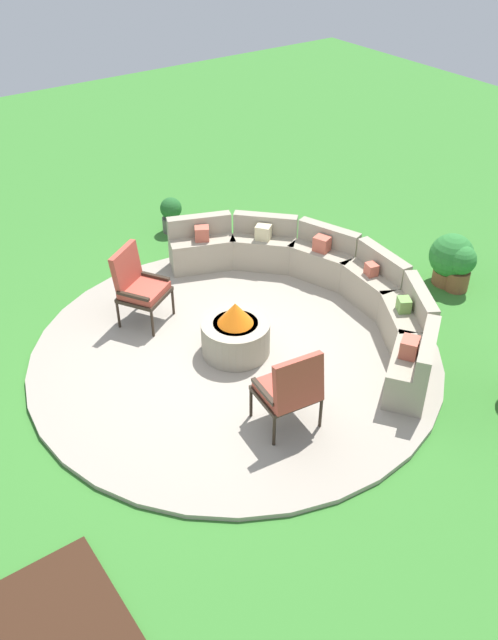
{
  "coord_description": "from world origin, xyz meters",
  "views": [
    {
      "loc": [
        5.47,
        -3.66,
        5.22
      ],
      "look_at": [
        0.0,
        0.2,
        0.45
      ],
      "focal_mm": 37.73,
      "sensor_mm": 36.0,
      "label": 1
    }
  ],
  "objects_px": {
    "lounge_chair_front_left": "(138,284)",
    "potted_plant_2": "(171,214)",
    "curved_stone_bench": "(324,283)",
    "potted_plant_0": "(451,258)",
    "lounge_chair_front_right": "(291,388)",
    "fire_pit": "(236,333)",
    "potted_plant_1": "(460,266)"
  },
  "relations": [
    {
      "from": "lounge_chair_front_left",
      "to": "potted_plant_2",
      "type": "relative_size",
      "value": 1.77
    },
    {
      "from": "curved_stone_bench",
      "to": "potted_plant_0",
      "type": "distance_m",
      "value": 1.95
    },
    {
      "from": "curved_stone_bench",
      "to": "lounge_chair_front_right",
      "type": "relative_size",
      "value": 4.53
    },
    {
      "from": "curved_stone_bench",
      "to": "lounge_chair_front_right",
      "type": "xyz_separation_m",
      "value": [
        1.62,
        -1.85,
        0.22
      ]
    },
    {
      "from": "lounge_chair_front_right",
      "to": "potted_plant_0",
      "type": "relative_size",
      "value": 1.31
    },
    {
      "from": "lounge_chair_front_left",
      "to": "potted_plant_2",
      "type": "distance_m",
      "value": 2.6
    },
    {
      "from": "fire_pit",
      "to": "curved_stone_bench",
      "type": "bearing_deg",
      "value": 97.44
    },
    {
      "from": "fire_pit",
      "to": "potted_plant_1",
      "type": "relative_size",
      "value": 1.23
    },
    {
      "from": "lounge_chair_front_left",
      "to": "lounge_chair_front_right",
      "type": "distance_m",
      "value": 2.73
    },
    {
      "from": "fire_pit",
      "to": "lounge_chair_front_right",
      "type": "distance_m",
      "value": 1.46
    },
    {
      "from": "potted_plant_0",
      "to": "lounge_chair_front_right",
      "type": "bearing_deg",
      "value": -74.31
    },
    {
      "from": "curved_stone_bench",
      "to": "potted_plant_0",
      "type": "relative_size",
      "value": 5.92
    },
    {
      "from": "curved_stone_bench",
      "to": "potted_plant_0",
      "type": "bearing_deg",
      "value": 72.92
    },
    {
      "from": "lounge_chair_front_left",
      "to": "lounge_chair_front_right",
      "type": "relative_size",
      "value": 1.04
    },
    {
      "from": "lounge_chair_front_left",
      "to": "potted_plant_1",
      "type": "relative_size",
      "value": 1.5
    },
    {
      "from": "fire_pit",
      "to": "lounge_chair_front_left",
      "type": "xyz_separation_m",
      "value": [
        -1.29,
        -0.63,
        0.27
      ]
    },
    {
      "from": "fire_pit",
      "to": "lounge_chair_front_right",
      "type": "height_order",
      "value": "lounge_chair_front_right"
    },
    {
      "from": "curved_stone_bench",
      "to": "potted_plant_0",
      "type": "xyz_separation_m",
      "value": [
        0.57,
        1.87,
        0.03
      ]
    },
    {
      "from": "potted_plant_2",
      "to": "curved_stone_bench",
      "type": "bearing_deg",
      "value": 10.82
    },
    {
      "from": "lounge_chair_front_right",
      "to": "potted_plant_2",
      "type": "bearing_deg",
      "value": 81.66
    },
    {
      "from": "fire_pit",
      "to": "potted_plant_2",
      "type": "relative_size",
      "value": 1.44
    },
    {
      "from": "potted_plant_1",
      "to": "potted_plant_2",
      "type": "xyz_separation_m",
      "value": [
        -3.86,
        -2.44,
        -0.06
      ]
    },
    {
      "from": "fire_pit",
      "to": "potted_plant_1",
      "type": "height_order",
      "value": "fire_pit"
    },
    {
      "from": "curved_stone_bench",
      "to": "lounge_chair_front_right",
      "type": "height_order",
      "value": "lounge_chair_front_right"
    },
    {
      "from": "fire_pit",
      "to": "lounge_chair_front_left",
      "type": "relative_size",
      "value": 0.82
    },
    {
      "from": "fire_pit",
      "to": "potted_plant_1",
      "type": "bearing_deg",
      "value": 80.82
    },
    {
      "from": "lounge_chair_front_left",
      "to": "fire_pit",
      "type": "bearing_deg",
      "value": 84.43
    },
    {
      "from": "potted_plant_2",
      "to": "potted_plant_1",
      "type": "bearing_deg",
      "value": 32.28
    },
    {
      "from": "lounge_chair_front_right",
      "to": "potted_plant_0",
      "type": "bearing_deg",
      "value": 22.29
    },
    {
      "from": "lounge_chair_front_left",
      "to": "potted_plant_0",
      "type": "relative_size",
      "value": 1.36
    },
    {
      "from": "fire_pit",
      "to": "curved_stone_bench",
      "type": "xyz_separation_m",
      "value": [
        -0.21,
        1.58,
        0.04
      ]
    },
    {
      "from": "potted_plant_0",
      "to": "potted_plant_1",
      "type": "bearing_deg",
      "value": -6.65
    }
  ]
}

